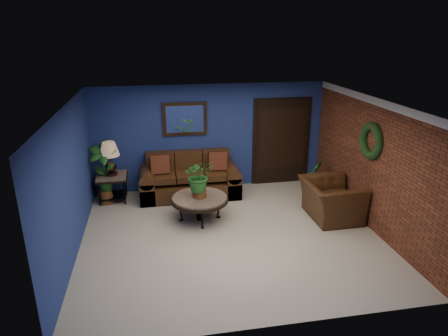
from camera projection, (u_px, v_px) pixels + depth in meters
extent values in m
plane|color=beige|center=(231.00, 235.00, 7.56)|extent=(5.50, 5.50, 0.00)
cube|color=navy|center=(211.00, 137.00, 9.46)|extent=(5.50, 0.04, 2.50)
cube|color=navy|center=(70.00, 183.00, 6.68)|extent=(0.04, 5.00, 2.50)
cube|color=brown|center=(372.00, 164.00, 7.60)|extent=(0.04, 5.00, 2.50)
cube|color=silver|center=(232.00, 104.00, 6.72)|extent=(5.50, 5.00, 0.02)
cube|color=white|center=(379.00, 103.00, 7.20)|extent=(0.03, 5.00, 0.14)
cube|color=#402814|center=(185.00, 119.00, 9.16)|extent=(1.02, 0.06, 0.77)
cube|color=black|center=(281.00, 142.00, 9.79)|extent=(1.44, 0.06, 2.18)
torus|color=black|center=(371.00, 141.00, 7.49)|extent=(0.16, 0.72, 0.72)
cube|color=#472A14|center=(190.00, 188.00, 9.26)|extent=(2.27, 0.98, 0.37)
cube|color=#472A14|center=(188.00, 169.00, 9.47)|extent=(1.94, 0.27, 0.93)
cube|color=#472A14|center=(161.00, 177.00, 8.97)|extent=(0.62, 0.67, 0.14)
cube|color=#472A14|center=(190.00, 175.00, 9.08)|extent=(0.62, 0.67, 0.14)
cube|color=#472A14|center=(218.00, 173.00, 9.19)|extent=(0.62, 0.67, 0.14)
cube|color=#472A14|center=(147.00, 188.00, 9.07)|extent=(0.33, 0.98, 0.52)
cube|color=#472A14|center=(231.00, 183.00, 9.39)|extent=(0.33, 0.98, 0.52)
cube|color=maroon|center=(160.00, 165.00, 8.91)|extent=(0.41, 0.12, 0.41)
cube|color=maroon|center=(218.00, 161.00, 9.14)|extent=(0.41, 0.12, 0.41)
cylinder|color=#524E48|center=(200.00, 198.00, 8.01)|extent=(1.10, 1.10, 0.05)
cylinder|color=black|center=(200.00, 200.00, 8.02)|extent=(1.17, 1.17, 0.05)
cylinder|color=black|center=(200.00, 209.00, 8.09)|extent=(0.14, 0.14, 0.45)
cube|color=#524E48|center=(112.00, 176.00, 8.87)|extent=(0.64, 0.64, 0.05)
cube|color=black|center=(112.00, 178.00, 8.89)|extent=(0.67, 0.67, 0.04)
cube|color=black|center=(114.00, 195.00, 9.03)|extent=(0.57, 0.57, 0.03)
cylinder|color=black|center=(99.00, 194.00, 8.68)|extent=(0.03, 0.03, 0.59)
cylinder|color=black|center=(125.00, 192.00, 8.77)|extent=(0.03, 0.03, 0.59)
cylinder|color=black|center=(102.00, 185.00, 9.18)|extent=(0.03, 0.03, 0.59)
cylinder|color=black|center=(126.00, 183.00, 9.27)|extent=(0.03, 0.03, 0.59)
cylinder|color=#402814|center=(112.00, 174.00, 8.86)|extent=(0.26, 0.26, 0.05)
sphere|color=#402814|center=(111.00, 168.00, 8.81)|extent=(0.24, 0.24, 0.24)
cylinder|color=#402814|center=(110.00, 160.00, 8.75)|extent=(0.03, 0.03, 0.31)
cone|color=#A17D5C|center=(109.00, 150.00, 8.67)|extent=(0.44, 0.44, 0.31)
cube|color=#542B18|center=(224.00, 175.00, 9.35)|extent=(0.48, 0.48, 0.04)
torus|color=#542B18|center=(221.00, 160.00, 9.41)|extent=(0.38, 0.11, 0.38)
cylinder|color=#542B18|center=(220.00, 188.00, 9.22)|extent=(0.03, 0.03, 0.43)
cylinder|color=#542B18|center=(234.00, 186.00, 9.34)|extent=(0.03, 0.03, 0.43)
cylinder|color=#542B18|center=(215.00, 182.00, 9.52)|extent=(0.03, 0.03, 0.43)
cylinder|color=#542B18|center=(228.00, 181.00, 9.64)|extent=(0.03, 0.03, 0.43)
imported|color=#472A14|center=(331.00, 200.00, 8.14)|extent=(1.05, 1.20, 0.78)
cylinder|color=brown|center=(199.00, 193.00, 7.97)|extent=(0.28, 0.28, 0.18)
imported|color=#205219|center=(199.00, 175.00, 7.85)|extent=(0.63, 0.56, 0.66)
cylinder|color=brown|center=(314.00, 188.00, 9.46)|extent=(0.26, 0.26, 0.20)
imported|color=#205219|center=(315.00, 173.00, 9.33)|extent=(0.45, 0.39, 0.71)
cylinder|color=brown|center=(106.00, 196.00, 8.90)|extent=(0.34, 0.34, 0.30)
imported|color=#205219|center=(103.00, 167.00, 8.67)|extent=(0.70, 0.55, 1.17)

